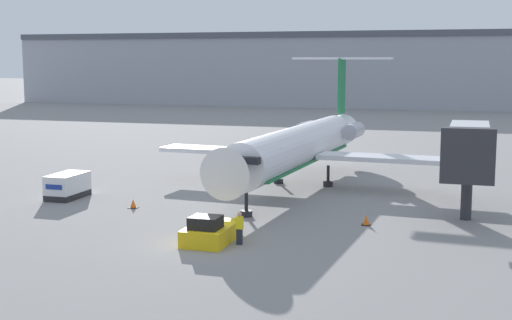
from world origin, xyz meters
name	(u,v)px	position (x,y,z in m)	size (l,w,h in m)	color
ground_plane	(201,245)	(0.00, 0.00, 0.00)	(600.00, 600.00, 0.00)	gray
terminal_building	(407,70)	(0.00, 120.00, 8.10)	(180.00, 16.80, 16.14)	#9EA3AD
airplane_main	(300,145)	(0.94, 19.39, 3.39)	(24.60, 30.36, 10.46)	white
pushback_tug	(211,232)	(0.34, 0.74, 0.60)	(2.37, 4.17, 1.66)	yellow
luggage_cart	(68,186)	(-14.45, 9.66, 0.92)	(1.91, 3.63, 1.84)	#232326
worker_near_tug	(239,227)	(2.07, 0.65, 0.99)	(0.40, 0.26, 1.87)	#232838
worker_by_wing	(213,172)	(-6.30, 18.71, 0.96)	(0.40, 0.25, 1.82)	#232838
traffic_cone_left	(133,204)	(-8.14, 7.86, 0.29)	(0.59, 0.59, 0.62)	black
traffic_cone_right	(366,220)	(8.14, 7.45, 0.32)	(0.56, 0.56, 0.67)	black
jet_bridge	(469,148)	(14.05, 12.96, 4.44)	(3.20, 11.01, 6.19)	#2D2D33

